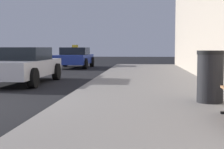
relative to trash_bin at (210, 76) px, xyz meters
name	(u,v)px	position (x,y,z in m)	size (l,w,h in m)	color
sidewalk	(155,107)	(-1.11, -0.23, -0.60)	(4.00, 32.00, 0.15)	gray
trash_bin	(210,76)	(0.00, 0.00, 0.00)	(0.55, 0.55, 1.05)	black
car_silver	(21,65)	(-5.66, 4.68, -0.03)	(2.05, 4.44, 1.27)	#B7B7BF
car_blue	(75,57)	(-5.61, 13.85, -0.03)	(2.02, 4.02, 1.43)	#233899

